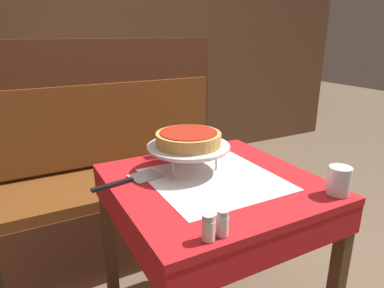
{
  "coord_description": "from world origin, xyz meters",
  "views": [
    {
      "loc": [
        -0.66,
        -1.04,
        1.32
      ],
      "look_at": [
        -0.04,
        0.1,
        0.89
      ],
      "focal_mm": 32.0,
      "sensor_mm": 36.0,
      "label": 1
    }
  ],
  "objects_px": {
    "dining_table_rear": "(90,120)",
    "condiment_caddy": "(79,102)",
    "booth_bench": "(124,193)",
    "pizza_pan_stand": "(189,147)",
    "napkin_holder": "(168,146)",
    "pepper_shaker": "(223,223)",
    "deep_dish_pizza": "(189,138)",
    "water_glass_near": "(339,181)",
    "dining_table_front": "(214,201)",
    "salt_shaker": "(208,227)",
    "pizza_server": "(131,180)"
  },
  "relations": [
    {
      "from": "dining_table_rear",
      "to": "condiment_caddy",
      "type": "relative_size",
      "value": 5.07
    },
    {
      "from": "booth_bench",
      "to": "pizza_pan_stand",
      "type": "bearing_deg",
      "value": -83.99
    },
    {
      "from": "booth_bench",
      "to": "napkin_holder",
      "type": "distance_m",
      "value": 0.69
    },
    {
      "from": "pepper_shaker",
      "to": "deep_dish_pizza",
      "type": "bearing_deg",
      "value": 73.42
    },
    {
      "from": "pizza_pan_stand",
      "to": "water_glass_near",
      "type": "bearing_deg",
      "value": -50.9
    },
    {
      "from": "dining_table_front",
      "to": "deep_dish_pizza",
      "type": "relative_size",
      "value": 2.9
    },
    {
      "from": "pizza_pan_stand",
      "to": "napkin_holder",
      "type": "height_order",
      "value": "pizza_pan_stand"
    },
    {
      "from": "dining_table_rear",
      "to": "water_glass_near",
      "type": "bearing_deg",
      "value": -77.52
    },
    {
      "from": "water_glass_near",
      "to": "salt_shaker",
      "type": "height_order",
      "value": "water_glass_near"
    },
    {
      "from": "booth_bench",
      "to": "pizza_server",
      "type": "bearing_deg",
      "value": -103.75
    },
    {
      "from": "pizza_pan_stand",
      "to": "pepper_shaker",
      "type": "height_order",
      "value": "pizza_pan_stand"
    },
    {
      "from": "dining_table_rear",
      "to": "booth_bench",
      "type": "relative_size",
      "value": 0.57
    },
    {
      "from": "booth_bench",
      "to": "napkin_holder",
      "type": "height_order",
      "value": "booth_bench"
    },
    {
      "from": "dining_table_front",
      "to": "salt_shaker",
      "type": "relative_size",
      "value": 9.83
    },
    {
      "from": "dining_table_rear",
      "to": "salt_shaker",
      "type": "distance_m",
      "value": 2.02
    },
    {
      "from": "dining_table_front",
      "to": "napkin_holder",
      "type": "xyz_separation_m",
      "value": [
        -0.04,
        0.34,
        0.14
      ]
    },
    {
      "from": "water_glass_near",
      "to": "pepper_shaker",
      "type": "bearing_deg",
      "value": -177.34
    },
    {
      "from": "booth_bench",
      "to": "dining_table_rear",
      "type": "bearing_deg",
      "value": 89.96
    },
    {
      "from": "pizza_pan_stand",
      "to": "condiment_caddy",
      "type": "distance_m",
      "value": 1.49
    },
    {
      "from": "salt_shaker",
      "to": "napkin_holder",
      "type": "xyz_separation_m",
      "value": [
        0.19,
        0.68,
        0.01
      ]
    },
    {
      "from": "condiment_caddy",
      "to": "salt_shaker",
      "type": "bearing_deg",
      "value": -90.96
    },
    {
      "from": "napkin_holder",
      "to": "booth_bench",
      "type": "bearing_deg",
      "value": 98.56
    },
    {
      "from": "dining_table_rear",
      "to": "booth_bench",
      "type": "xyz_separation_m",
      "value": [
        -0.0,
        -0.82,
        -0.29
      ]
    },
    {
      "from": "pizza_server",
      "to": "water_glass_near",
      "type": "distance_m",
      "value": 0.77
    },
    {
      "from": "dining_table_rear",
      "to": "napkin_holder",
      "type": "relative_size",
      "value": 7.87
    },
    {
      "from": "pizza_pan_stand",
      "to": "dining_table_front",
      "type": "bearing_deg",
      "value": -71.23
    },
    {
      "from": "pizza_pan_stand",
      "to": "salt_shaker",
      "type": "xyz_separation_m",
      "value": [
        -0.19,
        -0.47,
        -0.06
      ]
    },
    {
      "from": "water_glass_near",
      "to": "condiment_caddy",
      "type": "height_order",
      "value": "condiment_caddy"
    },
    {
      "from": "dining_table_rear",
      "to": "pizza_pan_stand",
      "type": "height_order",
      "value": "pizza_pan_stand"
    },
    {
      "from": "condiment_caddy",
      "to": "dining_table_front",
      "type": "bearing_deg",
      "value": -82.97
    },
    {
      "from": "deep_dish_pizza",
      "to": "booth_bench",
      "type": "bearing_deg",
      "value": 96.01
    },
    {
      "from": "pizza_pan_stand",
      "to": "pizza_server",
      "type": "height_order",
      "value": "pizza_pan_stand"
    },
    {
      "from": "pepper_shaker",
      "to": "dining_table_front",
      "type": "bearing_deg",
      "value": 61.49
    },
    {
      "from": "napkin_holder",
      "to": "salt_shaker",
      "type": "bearing_deg",
      "value": -105.43
    },
    {
      "from": "deep_dish_pizza",
      "to": "pizza_server",
      "type": "xyz_separation_m",
      "value": [
        -0.25,
        0.01,
        -0.13
      ]
    },
    {
      "from": "booth_bench",
      "to": "pepper_shaker",
      "type": "bearing_deg",
      "value": -93.12
    },
    {
      "from": "dining_table_front",
      "to": "pizza_server",
      "type": "height_order",
      "value": "pizza_server"
    },
    {
      "from": "booth_bench",
      "to": "pizza_server",
      "type": "relative_size",
      "value": 4.81
    },
    {
      "from": "dining_table_rear",
      "to": "pepper_shaker",
      "type": "bearing_deg",
      "value": -91.87
    },
    {
      "from": "dining_table_rear",
      "to": "pepper_shaker",
      "type": "relative_size",
      "value": 10.01
    },
    {
      "from": "dining_table_rear",
      "to": "deep_dish_pizza",
      "type": "height_order",
      "value": "deep_dish_pizza"
    },
    {
      "from": "deep_dish_pizza",
      "to": "dining_table_rear",
      "type": "bearing_deg",
      "value": 92.79
    },
    {
      "from": "dining_table_front",
      "to": "deep_dish_pizza",
      "type": "bearing_deg",
      "value": 108.77
    },
    {
      "from": "pizza_pan_stand",
      "to": "pepper_shaker",
      "type": "xyz_separation_m",
      "value": [
        -0.14,
        -0.47,
        -0.06
      ]
    },
    {
      "from": "pizza_server",
      "to": "water_glass_near",
      "type": "xyz_separation_m",
      "value": [
        0.61,
        -0.46,
        0.05
      ]
    },
    {
      "from": "dining_table_front",
      "to": "booth_bench",
      "type": "height_order",
      "value": "booth_bench"
    },
    {
      "from": "dining_table_rear",
      "to": "condiment_caddy",
      "type": "distance_m",
      "value": 0.19
    },
    {
      "from": "dining_table_front",
      "to": "water_glass_near",
      "type": "relative_size",
      "value": 7.54
    },
    {
      "from": "dining_table_front",
      "to": "booth_bench",
      "type": "bearing_deg",
      "value": 98.05
    },
    {
      "from": "pepper_shaker",
      "to": "pizza_pan_stand",
      "type": "bearing_deg",
      "value": 73.42
    }
  ]
}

